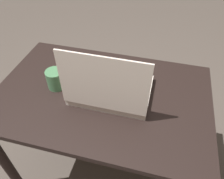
# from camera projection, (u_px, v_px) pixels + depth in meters

# --- Properties ---
(ground_plane) EXTENTS (8.00, 8.00, 0.00)m
(ground_plane) POSITION_uv_depth(u_px,v_px,m) (105.00, 164.00, 1.67)
(ground_plane) COLOR #564C44
(dining_table) EXTENTS (1.12, 0.73, 0.77)m
(dining_table) POSITION_uv_depth(u_px,v_px,m) (102.00, 108.00, 1.22)
(dining_table) COLOR black
(dining_table) RESTS_ON ground_plane
(donut_box) EXTENTS (0.39, 0.30, 0.33)m
(donut_box) POSITION_uv_depth(u_px,v_px,m) (110.00, 89.00, 1.07)
(donut_box) COLOR silver
(donut_box) RESTS_ON dining_table
(coffee_mug) EXTENTS (0.09, 0.09, 0.10)m
(coffee_mug) POSITION_uv_depth(u_px,v_px,m) (55.00, 79.00, 1.14)
(coffee_mug) COLOR #4C8456
(coffee_mug) RESTS_ON dining_table
(paper_napkin) EXTENTS (0.13, 0.11, 0.01)m
(paper_napkin) POSITION_uv_depth(u_px,v_px,m) (136.00, 67.00, 1.29)
(paper_napkin) COLOR silver
(paper_napkin) RESTS_ON dining_table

